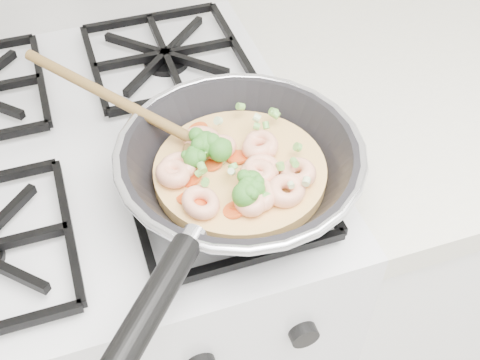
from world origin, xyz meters
name	(u,v)px	position (x,y,z in m)	size (l,w,h in m)	color
stove	(128,317)	(0.00, 1.70, 0.46)	(0.60, 0.60, 0.92)	white
skillet	(237,168)	(0.16, 1.54, 0.96)	(0.37, 0.49, 0.09)	black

